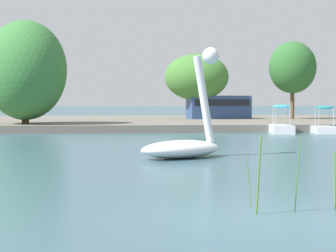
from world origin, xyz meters
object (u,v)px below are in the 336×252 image
swan_boat (185,138)px  parked_van (219,106)px  tree_broadleaf_behind_dock (293,68)px  pedal_boat_teal (324,125)px  tree_willow_overhanging (25,70)px  pedal_boat_cyan (281,126)px  tree_broadleaf_left (196,77)px

swan_boat → parked_van: bearing=78.0°
swan_boat → tree_broadleaf_behind_dock: size_ratio=0.61×
pedal_boat_teal → tree_willow_overhanging: 18.69m
tree_broadleaf_behind_dock → parked_van: size_ratio=1.19×
pedal_boat_cyan → tree_broadleaf_behind_dock: size_ratio=0.40×
tree_broadleaf_behind_dock → pedal_boat_teal: bearing=-98.3°
tree_broadleaf_left → parked_van: 3.01m
swan_boat → tree_broadleaf_behind_dock: tree_broadleaf_behind_dock is taller
pedal_boat_cyan → parked_van: (-1.35, 13.93, 1.03)m
swan_boat → tree_willow_overhanging: (-7.94, 18.73, 3.17)m
swan_boat → parked_van: swan_boat is taller
swan_boat → tree_broadleaf_left: bearing=81.5°
tree_willow_overhanging → tree_broadleaf_left: (12.17, 9.71, -0.02)m
pedal_boat_teal → tree_broadleaf_left: (-5.78, 13.68, 3.33)m
swan_boat → tree_broadleaf_left: 28.92m
pedal_boat_cyan → tree_willow_overhanging: 16.23m
tree_broadleaf_left → tree_willow_overhanging: bearing=-141.4°
tree_broadleaf_behind_dock → parked_van: bearing=169.8°
pedal_boat_teal → tree_broadleaf_left: tree_broadleaf_left is taller
swan_boat → pedal_boat_teal: swan_boat is taller
tree_willow_overhanging → tree_broadleaf_left: tree_willow_overhanging is taller
swan_boat → tree_broadleaf_left: tree_broadleaf_left is taller
pedal_boat_teal → tree_willow_overhanging: (-17.95, 3.98, 3.35)m
pedal_boat_cyan → tree_willow_overhanging: size_ratio=0.32×
parked_van → tree_broadleaf_left: bearing=-170.4°
pedal_boat_teal → tree_willow_overhanging: tree_willow_overhanging is taller
tree_broadleaf_behind_dock → parked_van: 6.67m
pedal_boat_cyan → tree_broadleaf_left: size_ratio=0.38×
swan_boat → tree_willow_overhanging: 20.59m
tree_willow_overhanging → parked_van: tree_willow_overhanging is taller
tree_willow_overhanging → parked_van: size_ratio=1.48×
pedal_boat_cyan → tree_broadleaf_behind_dock: bearing=70.9°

